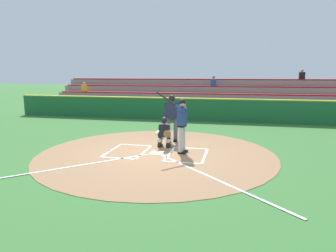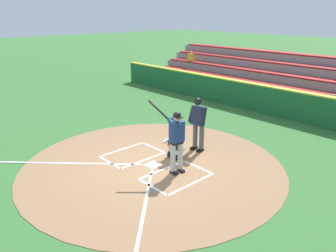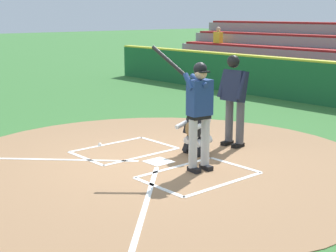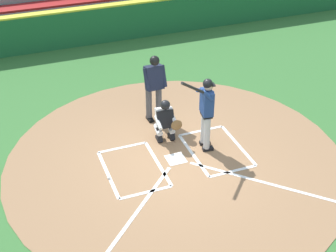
# 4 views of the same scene
# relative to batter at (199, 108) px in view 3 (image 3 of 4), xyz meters

# --- Properties ---
(ground_plane) EXTENTS (120.00, 120.00, 0.00)m
(ground_plane) POSITION_rel_batter_xyz_m (0.83, 0.19, -1.10)
(ground_plane) COLOR #387033
(dirt_circle) EXTENTS (8.00, 8.00, 0.01)m
(dirt_circle) POSITION_rel_batter_xyz_m (0.83, 0.19, -1.09)
(dirt_circle) COLOR #99704C
(dirt_circle) RESTS_ON ground
(home_plate_and_chalk) EXTENTS (7.93, 4.91, 0.01)m
(home_plate_and_chalk) POSITION_rel_batter_xyz_m (0.83, 1.07, -1.08)
(home_plate_and_chalk) COLOR white
(home_plate_and_chalk) RESTS_ON dirt_circle
(batter) EXTENTS (1.00, 0.61, 2.13)m
(batter) POSITION_rel_batter_xyz_m (0.00, 0.00, 0.00)
(batter) COLOR #BCBCBC
(batter) RESTS_ON ground
(catcher) EXTENTS (0.59, 0.63, 1.13)m
(catcher) POSITION_rel_batter_xyz_m (0.76, -0.68, -0.51)
(catcher) COLOR black
(catcher) RESTS_ON ground
(plate_umpire) EXTENTS (0.59, 0.43, 1.86)m
(plate_umpire) POSITION_rel_batter_xyz_m (0.70, -1.68, -0.02)
(plate_umpire) COLOR #4C4C51
(plate_umpire) RESTS_ON ground
(baseball) EXTENTS (0.07, 0.07, 0.07)m
(baseball) POSITION_rel_batter_xyz_m (2.50, 0.36, -1.06)
(baseball) COLOR white
(baseball) RESTS_ON ground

